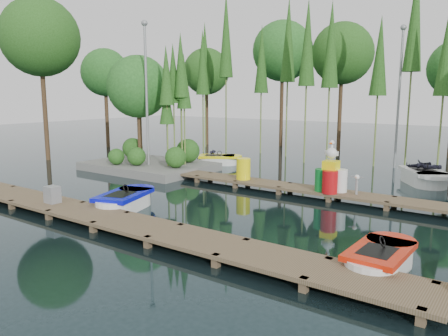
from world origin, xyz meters
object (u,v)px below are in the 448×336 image
Objects in this scene: boat_yellow_far at (218,160)px; island at (147,107)px; yellow_barrel at (243,169)px; drum_cluster at (331,177)px; boat_red at (380,260)px; utility_cabinet at (52,195)px; boat_blue at (125,201)px.

island is at bearing -135.89° from boat_yellow_far.
drum_cluster is (3.89, -0.15, 0.11)m from yellow_barrel.
utility_cabinet is (-10.22, -1.33, 0.34)m from boat_red.
drum_cluster reaches higher than boat_blue.
boat_blue is at bearing -134.46° from drum_cluster.
drum_cluster reaches higher than utility_cabinet.
boat_yellow_far is at bearing 153.29° from drum_cluster.
boat_blue is at bearing -50.44° from island.
drum_cluster is (5.15, 5.24, 0.60)m from boat_blue.
drum_cluster is at bearing 28.23° from boat_blue.
boat_blue is 8.55m from boat_red.
yellow_barrel reaches higher than boat_blue.
boat_yellow_far is 1.42× the size of drum_cluster.
drum_cluster is at bearing -38.49° from boat_yellow_far.
drum_cluster is (8.12, -4.09, 0.60)m from boat_yellow_far.
boat_blue is 5.31× the size of utility_cabinet.
utility_cabinet is at bearing -95.00° from boat_yellow_far.
boat_red is 1.31× the size of drum_cluster.
boat_blue is 2.34m from utility_cabinet.
utility_cabinet is at bearing -66.22° from island.
island is at bearing 156.57° from boat_red.
drum_cluster reaches higher than boat_red.
utility_cabinet is at bearing -170.70° from boat_red.
island is 6.86m from yellow_barrel.
boat_red is 2.82× the size of yellow_barrel.
boat_red is 6.51m from drum_cluster.
boat_red is 4.52× the size of utility_cabinet.
utility_cabinet is 7.59m from yellow_barrel.
boat_red is at bearing -58.42° from drum_cluster.
island is 3.56× the size of drum_cluster.
boat_blue is 9.79m from boat_yellow_far.
boat_red is 15.00m from boat_yellow_far.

